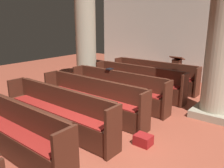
# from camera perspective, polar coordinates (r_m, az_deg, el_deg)

# --- Properties ---
(ground_plane) EXTENTS (19.20, 19.20, 0.00)m
(ground_plane) POSITION_cam_1_polar(r_m,az_deg,el_deg) (4.68, -2.61, -14.92)
(ground_plane) COLOR #9E4733
(back_wall) EXTENTS (10.00, 0.16, 4.50)m
(back_wall) POSITION_cam_1_polar(r_m,az_deg,el_deg) (9.49, 22.80, 13.62)
(back_wall) COLOR beige
(back_wall) RESTS_ON ground
(pew_row_0) EXTENTS (3.16, 0.47, 0.94)m
(pew_row_0) POSITION_cam_1_polar(r_m,az_deg,el_deg) (8.37, 10.23, 2.40)
(pew_row_0) COLOR #4C2316
(pew_row_0) RESTS_ON ground
(pew_row_1) EXTENTS (3.16, 0.46, 0.94)m
(pew_row_1) POSITION_cam_1_polar(r_m,az_deg,el_deg) (7.47, 6.30, 0.97)
(pew_row_1) COLOR #4C2316
(pew_row_1) RESTS_ON ground
(pew_row_2) EXTENTS (3.16, 0.46, 0.94)m
(pew_row_2) POSITION_cam_1_polar(r_m,az_deg,el_deg) (6.62, 1.33, -0.85)
(pew_row_2) COLOR #4C2316
(pew_row_2) RESTS_ON ground
(pew_row_3) EXTENTS (3.16, 0.47, 0.94)m
(pew_row_3) POSITION_cam_1_polar(r_m,az_deg,el_deg) (5.84, -5.05, -3.16)
(pew_row_3) COLOR #4C2316
(pew_row_3) RESTS_ON ground
(pew_row_4) EXTENTS (3.16, 0.46, 0.94)m
(pew_row_4) POSITION_cam_1_polar(r_m,az_deg,el_deg) (5.17, -13.27, -6.07)
(pew_row_4) COLOR #4C2316
(pew_row_4) RESTS_ON ground
(pew_row_5) EXTENTS (3.16, 0.46, 0.94)m
(pew_row_5) POSITION_cam_1_polar(r_m,az_deg,el_deg) (4.65, -23.75, -9.55)
(pew_row_5) COLOR #4C2316
(pew_row_5) RESTS_ON ground
(pillar_aisle_side) EXTENTS (1.08, 1.08, 3.82)m
(pillar_aisle_side) POSITION_cam_1_polar(r_m,az_deg,el_deg) (6.10, 25.69, 10.36)
(pillar_aisle_side) COLOR #9F967E
(pillar_aisle_side) RESTS_ON ground
(pillar_far_side) EXTENTS (1.08, 1.08, 3.82)m
(pillar_far_side) POSITION_cam_1_polar(r_m,az_deg,el_deg) (8.84, -6.49, 12.89)
(pillar_far_side) COLOR #9F967E
(pillar_far_side) RESTS_ON ground
(lectern) EXTENTS (0.48, 0.45, 1.08)m
(lectern) POSITION_cam_1_polar(r_m,az_deg,el_deg) (9.01, 15.39, 2.66)
(lectern) COLOR #411E13
(lectern) RESTS_ON ground
(hymn_book) EXTENTS (0.15, 0.19, 0.03)m
(hymn_book) POSITION_cam_1_polar(r_m,az_deg,el_deg) (6.93, -0.62, 3.71)
(hymn_book) COLOR black
(hymn_book) RESTS_ON pew_row_2
(kneeler_box_red) EXTENTS (0.33, 0.27, 0.20)m
(kneeler_box_red) POSITION_cam_1_polar(r_m,az_deg,el_deg) (4.71, 7.65, -13.42)
(kneeler_box_red) COLOR maroon
(kneeler_box_red) RESTS_ON ground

